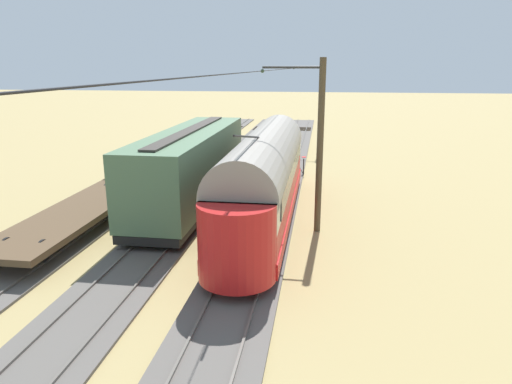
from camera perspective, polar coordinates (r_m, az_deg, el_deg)
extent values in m
plane|color=#9E8956|center=(24.54, -7.82, -1.73)|extent=(220.00, 220.00, 0.00)
cube|color=#56514C|center=(23.75, 1.61, -2.04)|extent=(2.80, 80.00, 0.10)
cube|color=#59544C|center=(23.81, -0.10, -1.76)|extent=(0.07, 80.00, 0.08)
cube|color=#59544C|center=(23.66, 3.34, -1.90)|extent=(0.07, 80.00, 0.08)
cube|color=#2D2316|center=(55.04, 5.50, 7.91)|extent=(2.50, 0.24, 0.08)
cube|color=#2D2316|center=(54.39, 5.47, 7.82)|extent=(2.50, 0.24, 0.08)
cube|color=#2D2316|center=(53.75, 5.43, 7.73)|extent=(2.50, 0.24, 0.08)
cube|color=#2D2316|center=(53.11, 5.39, 7.64)|extent=(2.50, 0.24, 0.08)
cube|color=#2D2316|center=(52.46, 5.36, 7.55)|extent=(2.50, 0.24, 0.08)
cube|color=#56514C|center=(24.52, -7.82, -1.62)|extent=(2.80, 80.00, 0.10)
cube|color=#59544C|center=(24.70, -9.43, -1.34)|extent=(0.07, 80.00, 0.08)
cube|color=#59544C|center=(24.31, -6.20, -1.49)|extent=(0.07, 80.00, 0.08)
cube|color=#2D2316|center=(55.37, 1.28, 8.02)|extent=(2.50, 0.24, 0.08)
cube|color=#2D2316|center=(54.73, 1.19, 7.93)|extent=(2.50, 0.24, 0.08)
cube|color=#2D2316|center=(54.09, 1.11, 7.84)|extent=(2.50, 0.24, 0.08)
cube|color=#2D2316|center=(53.46, 1.02, 7.75)|extent=(2.50, 0.24, 0.08)
cube|color=#2D2316|center=(52.82, 0.93, 7.66)|extent=(2.50, 0.24, 0.08)
cube|color=#56514C|center=(25.91, -16.46, -1.20)|extent=(2.80, 80.00, 0.10)
cube|color=#59544C|center=(26.19, -17.91, -0.93)|extent=(0.07, 80.00, 0.08)
cube|color=#59544C|center=(25.60, -15.02, -1.08)|extent=(0.07, 80.00, 0.08)
cube|color=#2D2316|center=(56.00, -2.88, 8.08)|extent=(2.50, 0.24, 0.08)
cube|color=#2D2316|center=(55.37, -3.01, 8.00)|extent=(2.50, 0.24, 0.08)
cube|color=#2D2316|center=(54.74, -3.14, 7.91)|extent=(2.50, 0.24, 0.08)
cube|color=#2D2316|center=(54.11, -3.27, 7.82)|extent=(2.50, 0.24, 0.08)
cube|color=#2D2316|center=(53.47, -3.41, 7.73)|extent=(2.50, 0.24, 0.08)
cube|color=red|center=(21.87, 1.09, -1.78)|extent=(2.65, 14.37, 0.55)
cube|color=red|center=(21.66, 1.10, 0.12)|extent=(2.55, 14.37, 0.95)
cube|color=beige|center=(21.42, 1.11, 2.70)|extent=(2.55, 14.37, 1.05)
cylinder|color=gray|center=(21.31, 1.12, 4.08)|extent=(2.65, 14.08, 2.65)
cylinder|color=red|center=(28.52, 2.88, 4.32)|extent=(2.55, 2.55, 2.55)
cylinder|color=red|center=(14.88, -2.33, -6.09)|extent=(2.55, 2.55, 2.55)
cube|color=black|center=(29.46, 3.12, 6.67)|extent=(1.63, 0.08, 0.36)
cube|color=black|center=(29.55, 3.12, 6.08)|extent=(1.73, 0.06, 0.80)
cube|color=black|center=(21.31, 4.57, 2.58)|extent=(0.04, 12.07, 0.80)
cube|color=black|center=(21.62, -2.30, 2.81)|extent=(0.04, 12.07, 0.80)
cylinder|color=silver|center=(29.80, 3.11, 4.31)|extent=(0.24, 0.06, 0.24)
cube|color=gray|center=(29.93, 3.07, 2.55)|extent=(1.94, 0.12, 0.20)
cylinder|color=black|center=(16.31, -0.96, 6.83)|extent=(0.07, 5.34, 0.91)
cylinder|color=black|center=(26.25, 3.89, 0.78)|extent=(0.10, 0.76, 0.76)
cylinder|color=black|center=(26.39, 0.78, 0.89)|extent=(0.10, 0.76, 0.76)
cylinder|color=black|center=(17.53, 1.55, -6.70)|extent=(0.10, 0.76, 0.76)
cylinder|color=black|center=(17.74, -3.09, -6.45)|extent=(0.10, 0.76, 0.76)
cube|color=#4C6B4C|center=(24.00, -7.99, 3.62)|extent=(2.90, 13.23, 3.20)
cube|color=#332D28|center=(23.72, -8.14, 7.55)|extent=(0.70, 11.90, 0.08)
cube|color=black|center=(24.42, -7.84, -0.52)|extent=(2.70, 13.23, 0.36)
cube|color=black|center=(24.50, -11.30, 3.10)|extent=(0.06, 2.20, 2.56)
cylinder|color=black|center=(20.45, -13.32, -3.74)|extent=(0.10, 0.84, 0.84)
cylinder|color=black|center=(19.98, -9.47, -3.99)|extent=(0.10, 0.84, 0.84)
cylinder|color=black|center=(28.91, -6.72, 2.15)|extent=(0.10, 0.84, 0.84)
cylinder|color=black|center=(28.58, -3.94, 2.07)|extent=(0.10, 0.84, 0.84)
cube|color=brown|center=(22.26, -20.83, -2.09)|extent=(2.80, 11.58, 0.25)
cube|color=#33281E|center=(26.97, -15.31, 2.45)|extent=(2.80, 0.10, 0.80)
cylinder|color=black|center=(25.51, -15.05, -0.06)|extent=(0.10, 0.84, 0.84)
cylinder|color=black|center=(26.10, -17.95, 0.06)|extent=(0.10, 0.84, 0.84)
cylinder|color=black|center=(18.72, -24.72, -6.58)|extent=(0.10, 0.84, 0.84)
cylinder|color=black|center=(19.52, -28.29, -6.15)|extent=(0.10, 0.84, 0.84)
cylinder|color=#4C3D28|center=(40.33, 8.18, 10.32)|extent=(0.28, 0.28, 7.46)
cylinder|color=#2D2D2D|center=(40.21, 6.53, 15.12)|extent=(2.49, 0.10, 0.10)
sphere|color=#334733|center=(40.27, 4.69, 14.95)|extent=(0.16, 0.16, 0.16)
cylinder|color=#4C3D28|center=(19.99, 7.88, 5.37)|extent=(0.28, 0.28, 7.46)
cylinder|color=#2D2D2D|center=(19.74, 4.50, 15.07)|extent=(2.49, 0.10, 0.10)
sphere|color=#334733|center=(19.87, 0.79, 14.68)|extent=(0.16, 0.16, 0.16)
cylinder|color=black|center=(19.87, 0.79, 14.68)|extent=(0.03, 44.98, 0.03)
cylinder|color=black|center=(40.21, 6.53, 15.12)|extent=(2.49, 0.02, 0.02)
cylinder|color=black|center=(31.34, 5.88, 3.11)|extent=(0.08, 0.08, 1.10)
cylinder|color=red|center=(31.21, 5.91, 4.31)|extent=(0.30, 0.30, 0.03)
cylinder|color=#262626|center=(31.39, 5.54, 2.76)|extent=(0.33, 0.04, 0.54)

